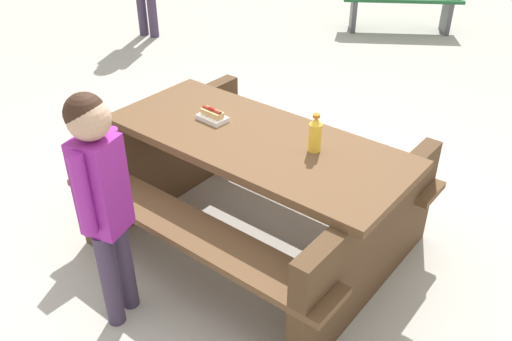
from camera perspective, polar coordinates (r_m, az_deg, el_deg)
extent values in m
plane|color=#B7B2A8|center=(3.47, 0.00, -7.36)|extent=(30.00, 30.00, 0.00)
cube|color=brown|center=(3.06, 0.00, 3.17)|extent=(1.84, 0.85, 0.05)
cube|color=brown|center=(2.88, -7.00, -6.27)|extent=(1.81, 0.37, 0.04)
cube|color=brown|center=(3.60, 5.56, 2.45)|extent=(1.81, 0.37, 0.04)
cube|color=#4D3520|center=(3.71, -9.47, 1.72)|extent=(0.17, 1.40, 0.70)
cube|color=#4D3520|center=(2.93, 12.13, -7.98)|extent=(0.17, 1.40, 0.70)
cylinder|color=yellow|center=(2.89, 6.32, 3.53)|extent=(0.07, 0.07, 0.16)
cone|color=yellow|center=(2.84, 6.44, 5.31)|extent=(0.06, 0.06, 0.04)
cylinder|color=orange|center=(2.83, 6.47, 5.83)|extent=(0.04, 0.04, 0.02)
cube|color=white|center=(3.23, -4.67, 5.59)|extent=(0.18, 0.11, 0.03)
cube|color=#D8B272|center=(3.22, -4.70, 6.12)|extent=(0.15, 0.06, 0.04)
cylinder|color=maroon|center=(3.21, -4.71, 6.40)|extent=(0.14, 0.03, 0.03)
ellipsoid|color=maroon|center=(3.21, -4.72, 6.60)|extent=(0.07, 0.02, 0.01)
cylinder|color=#3F334C|center=(2.94, -13.86, -9.68)|extent=(0.09, 0.09, 0.58)
cylinder|color=#3F334C|center=(2.87, -15.36, -11.22)|extent=(0.09, 0.09, 0.58)
cube|color=purple|center=(2.58, -16.22, -1.55)|extent=(0.23, 0.24, 0.49)
cylinder|color=purple|center=(2.64, -14.71, 0.26)|extent=(0.07, 0.07, 0.42)
cylinder|color=purple|center=(2.49, -17.99, -2.53)|extent=(0.07, 0.07, 0.42)
sphere|color=tan|center=(2.41, -17.44, 5.27)|extent=(0.19, 0.19, 0.19)
sphere|color=#331E14|center=(2.41, -17.81, 5.84)|extent=(0.19, 0.19, 0.19)
cube|color=#4C4C51|center=(7.43, 10.34, 16.11)|extent=(0.26, 0.33, 0.41)
cube|color=#4C4C51|center=(7.63, 19.66, 15.24)|extent=(0.26, 0.33, 0.41)
cylinder|color=#3F334C|center=(7.21, -12.15, 16.82)|extent=(0.12, 0.12, 0.74)
cylinder|color=#3F334C|center=(7.11, -11.06, 16.72)|extent=(0.12, 0.12, 0.74)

